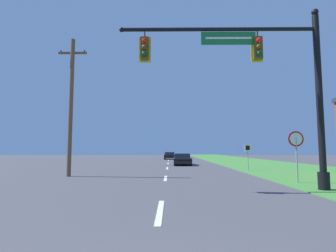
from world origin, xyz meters
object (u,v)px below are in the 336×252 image
(route_sign_post, at_px, (248,151))
(utility_pole_near, at_px, (71,104))
(far_car, at_px, (170,156))
(stop_sign, at_px, (296,145))
(signal_mast, at_px, (269,79))
(car_ahead, at_px, (182,159))

(route_sign_post, bearing_deg, utility_pole_near, -161.38)
(far_car, relative_size, stop_sign, 1.70)
(signal_mast, distance_m, car_ahead, 18.27)
(car_ahead, height_order, route_sign_post, route_sign_post)
(car_ahead, relative_size, route_sign_post, 2.29)
(far_car, xyz_separation_m, utility_pole_near, (-6.09, -28.68, 3.89))
(signal_mast, bearing_deg, stop_sign, 47.69)
(car_ahead, distance_m, far_car, 16.63)
(signal_mast, distance_m, stop_sign, 4.13)
(signal_mast, relative_size, far_car, 2.00)
(utility_pole_near, bearing_deg, stop_sign, -14.40)
(signal_mast, xyz_separation_m, car_ahead, (-2.82, 17.61, -3.95))
(car_ahead, bearing_deg, utility_pole_near, -121.78)
(car_ahead, bearing_deg, route_sign_post, -59.61)
(far_car, xyz_separation_m, route_sign_post, (6.10, -24.57, 0.92))
(stop_sign, height_order, utility_pole_near, utility_pole_near)
(far_car, relative_size, utility_pole_near, 0.49)
(stop_sign, distance_m, utility_pole_near, 13.10)
(route_sign_post, bearing_deg, stop_sign, -88.13)
(car_ahead, bearing_deg, stop_sign, -72.14)
(stop_sign, bearing_deg, car_ahead, 107.86)
(signal_mast, xyz_separation_m, stop_sign, (2.11, 2.32, -2.69))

